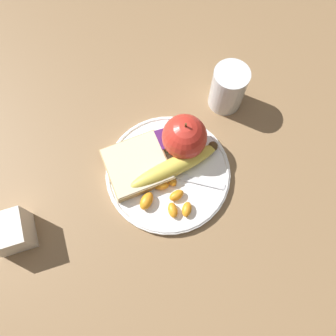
# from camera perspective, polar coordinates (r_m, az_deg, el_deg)

# --- Properties ---
(ground_plane) EXTENTS (3.00, 3.00, 0.00)m
(ground_plane) POSITION_cam_1_polar(r_m,az_deg,el_deg) (0.62, 0.00, -1.02)
(ground_plane) COLOR olive
(plate) EXTENTS (0.23, 0.23, 0.01)m
(plate) POSITION_cam_1_polar(r_m,az_deg,el_deg) (0.61, 0.00, -0.77)
(plate) COLOR white
(plate) RESTS_ON ground_plane
(juice_glass) EXTENTS (0.07, 0.07, 0.09)m
(juice_glass) POSITION_cam_1_polar(r_m,az_deg,el_deg) (0.66, 10.36, 13.34)
(juice_glass) COLOR silver
(juice_glass) RESTS_ON ground_plane
(apple) EXTENTS (0.08, 0.08, 0.09)m
(apple) POSITION_cam_1_polar(r_m,az_deg,el_deg) (0.59, 2.88, 5.44)
(apple) COLOR red
(apple) RESTS_ON plate
(banana) EXTENTS (0.18, 0.06, 0.03)m
(banana) POSITION_cam_1_polar(r_m,az_deg,el_deg) (0.59, 1.08, 0.56)
(banana) COLOR #E0CC4C
(banana) RESTS_ON plate
(bread_slice) EXTENTS (0.12, 0.11, 0.02)m
(bread_slice) POSITION_cam_1_polar(r_m,az_deg,el_deg) (0.60, -5.43, 0.44)
(bread_slice) COLOR tan
(bread_slice) RESTS_ON plate
(fork) EXTENTS (0.15, 0.11, 0.00)m
(fork) POSITION_cam_1_polar(r_m,az_deg,el_deg) (0.60, 0.55, -1.16)
(fork) COLOR silver
(fork) RESTS_ON plate
(jam_packet) EXTENTS (0.05, 0.04, 0.02)m
(jam_packet) POSITION_cam_1_polar(r_m,az_deg,el_deg) (0.62, -1.54, 4.51)
(jam_packet) COLOR silver
(jam_packet) RESTS_ON plate
(orange_segment_0) EXTENTS (0.02, 0.03, 0.02)m
(orange_segment_0) POSITION_cam_1_polar(r_m,az_deg,el_deg) (0.59, 0.99, -1.91)
(orange_segment_0) COLOR orange
(orange_segment_0) RESTS_ON plate
(orange_segment_1) EXTENTS (0.04, 0.04, 0.02)m
(orange_segment_1) POSITION_cam_1_polar(r_m,az_deg,el_deg) (0.58, -3.75, -5.74)
(orange_segment_1) COLOR orange
(orange_segment_1) RESTS_ON plate
(orange_segment_2) EXTENTS (0.03, 0.03, 0.02)m
(orange_segment_2) POSITION_cam_1_polar(r_m,az_deg,el_deg) (0.59, -1.33, -2.96)
(orange_segment_2) COLOR orange
(orange_segment_2) RESTS_ON plate
(orange_segment_3) EXTENTS (0.03, 0.03, 0.02)m
(orange_segment_3) POSITION_cam_1_polar(r_m,az_deg,el_deg) (0.58, 3.30, -7.20)
(orange_segment_3) COLOR orange
(orange_segment_3) RESTS_ON plate
(orange_segment_4) EXTENTS (0.03, 0.02, 0.02)m
(orange_segment_4) POSITION_cam_1_polar(r_m,az_deg,el_deg) (0.59, 1.59, -4.74)
(orange_segment_4) COLOR orange
(orange_segment_4) RESTS_ON plate
(orange_segment_5) EXTENTS (0.02, 0.03, 0.02)m
(orange_segment_5) POSITION_cam_1_polar(r_m,az_deg,el_deg) (0.58, 0.84, -7.35)
(orange_segment_5) COLOR orange
(orange_segment_5) RESTS_ON plate
(condiment_caddy) EXTENTS (0.06, 0.06, 0.06)m
(condiment_caddy) POSITION_cam_1_polar(r_m,az_deg,el_deg) (0.62, -25.70, -10.06)
(condiment_caddy) COLOR silver
(condiment_caddy) RESTS_ON ground_plane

